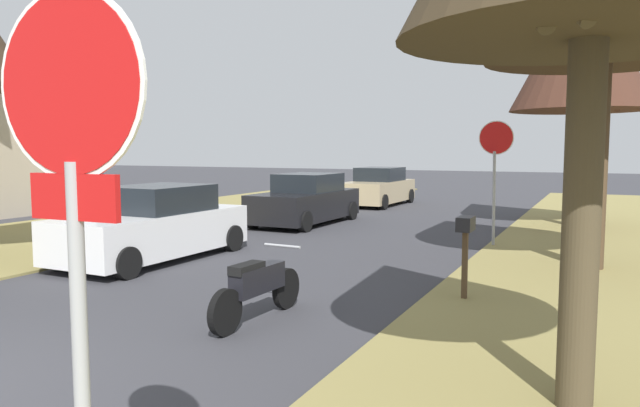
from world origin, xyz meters
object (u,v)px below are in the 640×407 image
at_px(street_tree_right_mid_b, 583,43).
at_px(parked_sedan_tan, 378,188).
at_px(curbside_mailbox, 465,234).
at_px(stop_sign_near, 74,185).
at_px(stop_sign_far, 496,155).
at_px(parked_sedan_black, 306,201).
at_px(parked_sedan_white, 154,226).
at_px(parked_motorcycle, 257,286).

bearing_deg(street_tree_right_mid_b, parked_sedan_tan, 151.89).
relative_size(street_tree_right_mid_b, curbside_mailbox, 5.81).
xyz_separation_m(stop_sign_near, street_tree_right_mid_b, (1.34, 17.18, 3.22)).
height_order(stop_sign_near, street_tree_right_mid_b, street_tree_right_mid_b).
xyz_separation_m(stop_sign_far, parked_sedan_black, (-6.08, 1.97, -1.47)).
bearing_deg(curbside_mailbox, street_tree_right_mid_b, 83.22).
relative_size(parked_sedan_white, parked_sedan_tan, 1.00).
height_order(stop_sign_near, curbside_mailbox, stop_sign_near).
distance_m(stop_sign_near, street_tree_right_mid_b, 17.53).
xyz_separation_m(stop_sign_far, curbside_mailbox, (0.45, -5.38, -1.14)).
bearing_deg(stop_sign_far, parked_sedan_black, 162.02).
xyz_separation_m(stop_sign_far, street_tree_right_mid_b, (1.64, 4.60, 3.22)).
height_order(stop_sign_near, parked_sedan_black, stop_sign_near).
xyz_separation_m(parked_sedan_white, curbside_mailbox, (6.68, -0.59, 0.33)).
height_order(parked_sedan_tan, curbside_mailbox, parked_sedan_tan).
distance_m(street_tree_right_mid_b, parked_sedan_black, 9.41).
relative_size(stop_sign_far, parked_motorcycle, 1.45).
height_order(parked_sedan_black, parked_sedan_tan, same).
relative_size(stop_sign_far, street_tree_right_mid_b, 0.40).
relative_size(stop_sign_near, parked_sedan_tan, 0.67).
height_order(street_tree_right_mid_b, curbside_mailbox, street_tree_right_mid_b).
distance_m(stop_sign_near, curbside_mailbox, 7.30).
height_order(stop_sign_near, stop_sign_far, stop_sign_near).
relative_size(stop_sign_far, parked_sedan_white, 0.67).
xyz_separation_m(stop_sign_near, parked_motorcycle, (-2.17, 4.91, -1.72)).
bearing_deg(parked_sedan_tan, curbside_mailbox, -64.97).
relative_size(street_tree_right_mid_b, parked_motorcycle, 3.59).
distance_m(parked_sedan_black, parked_motorcycle, 10.53).
xyz_separation_m(parked_sedan_black, parked_motorcycle, (4.21, -9.65, -0.24)).
bearing_deg(curbside_mailbox, stop_sign_near, -91.25).
bearing_deg(street_tree_right_mid_b, stop_sign_near, -94.47).
xyz_separation_m(parked_sedan_tan, curbside_mailbox, (6.60, -14.14, 0.33)).
distance_m(parked_sedan_white, parked_sedan_tan, 13.55).
height_order(street_tree_right_mid_b, parked_motorcycle, street_tree_right_mid_b).
bearing_deg(curbside_mailbox, parked_motorcycle, -135.35).
bearing_deg(stop_sign_far, street_tree_right_mid_b, 70.38).
height_order(parked_sedan_black, curbside_mailbox, parked_sedan_black).
relative_size(parked_motorcycle, curbside_mailbox, 1.62).
height_order(stop_sign_far, parked_motorcycle, stop_sign_far).
bearing_deg(stop_sign_far, stop_sign_near, -88.66).
relative_size(parked_sedan_black, parked_sedan_tan, 1.00).
distance_m(parked_sedan_tan, parked_motorcycle, 16.98).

